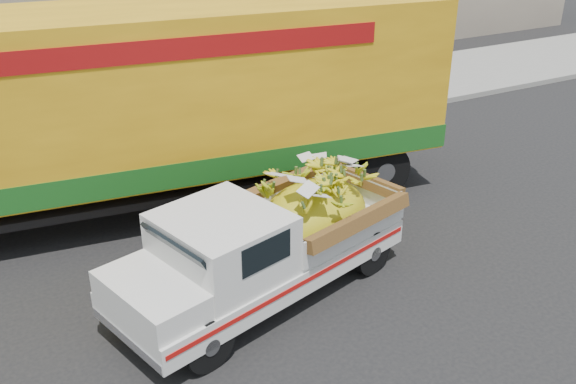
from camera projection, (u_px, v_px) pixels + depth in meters
ground at (232, 292)px, 9.89m from camera, size 100.00×100.00×0.00m
curb at (128, 160)px, 14.36m from camera, size 60.00×0.25×0.15m
sidewalk at (104, 131)px, 16.02m from camera, size 60.00×4.00×0.14m
pickup_truck at (280, 236)px, 9.66m from camera, size 4.94×2.87×1.63m
semi_trailer at (127, 106)px, 11.31m from camera, size 12.04×3.99×3.80m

